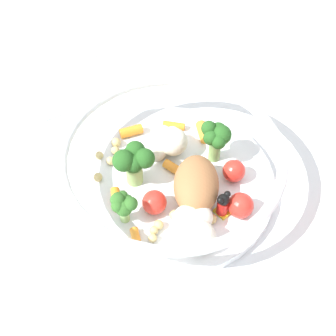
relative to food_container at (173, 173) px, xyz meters
The scene contains 3 objects.
ground_plane 0.03m from the food_container, ahead, with size 2.40×2.40×0.00m, color white.
food_container is the anchor object (origin of this frame).
folded_napkin 0.25m from the food_container, 155.61° to the right, with size 0.13×0.11×0.01m, color white.
Camera 1 is at (0.31, -0.08, 0.45)m, focal length 51.27 mm.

